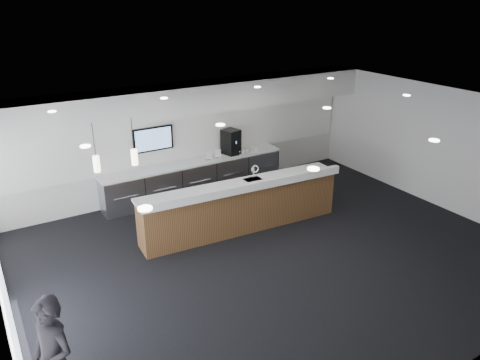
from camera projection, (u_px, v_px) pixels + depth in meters
ground at (273, 255)px, 9.76m from camera, size 10.00×10.00×0.00m
ceiling at (277, 114)px, 8.62m from camera, size 10.00×8.00×0.02m
back_wall at (188, 138)px, 12.36m from camera, size 10.00×0.02×3.00m
right_wall at (440, 148)px, 11.59m from camera, size 0.02×8.00×3.00m
soffit_bulkhead at (194, 98)px, 11.57m from camera, size 10.00×0.90×0.70m
alcove_panel at (188, 134)px, 12.30m from camera, size 9.80×0.06×1.40m
back_credenza at (195, 178)px, 12.46m from camera, size 5.06×0.66×0.95m
wall_tv at (153, 139)px, 11.75m from camera, size 1.05×0.08×0.62m
pendant_left at (141, 163)px, 8.39m from camera, size 0.12×0.12×0.30m
pendant_right at (102, 170)px, 8.05m from camera, size 0.12×0.12×0.30m
ceiling_can_lights at (277, 116)px, 8.64m from camera, size 7.00×5.00×0.02m
service_counter at (242, 206)px, 10.62m from camera, size 4.83×1.10×1.49m
coffee_machine at (231, 142)px, 12.73m from camera, size 0.48×0.56×0.68m
info_sign_left at (209, 156)px, 12.36m from camera, size 0.16×0.06×0.22m
info_sign_right at (218, 154)px, 12.50m from camera, size 0.17×0.05×0.23m
cup_0 at (256, 149)px, 13.08m from camera, size 0.09×0.09×0.09m
cup_1 at (252, 150)px, 13.01m from camera, size 0.13×0.13×0.09m
cup_2 at (247, 151)px, 12.95m from camera, size 0.12×0.12×0.09m
cup_3 at (243, 152)px, 12.88m from camera, size 0.12×0.12×0.09m
cup_4 at (239, 152)px, 12.81m from camera, size 0.13×0.13×0.09m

